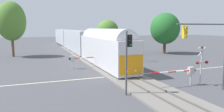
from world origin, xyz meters
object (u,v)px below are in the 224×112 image
Objects in this scene: pine_left_background at (11,21)px; traffic_signal_near_right at (213,39)px; crossing_signal_mast at (202,61)px; elm_centre_background at (108,32)px; crossing_gate_far at (77,59)px; traffic_signal_median at (128,53)px; crossing_gate_near at (187,71)px; commuter_train at (77,40)px; traffic_signal_far_side at (131,40)px; maple_right_background at (165,29)px.

traffic_signal_near_right is at bearing -59.57° from pine_left_background.
elm_centre_background reaches higher than crossing_signal_mast.
crossing_gate_far is at bearing 121.62° from traffic_signal_near_right.
traffic_signal_near_right is at bearing -13.02° from traffic_signal_median.
crossing_signal_mast is at bearing -56.84° from pine_left_background.
crossing_gate_near is 0.93× the size of crossing_gate_far.
commuter_train is 33.15m from crossing_signal_mast.
commuter_train is 15.76× the size of crossing_signal_mast.
commuter_train is 9.92× the size of traffic_signal_near_right.
pine_left_background reaches higher than crossing_gate_far.
traffic_signal_far_side is 0.85× the size of traffic_signal_near_right.
crossing_gate_near is 26.37m from maple_right_background.
traffic_signal_near_right reaches higher than crossing_gate_far.
traffic_signal_near_right is at bearing -111.61° from crossing_signal_mast.
crossing_gate_near is at bearing 163.59° from crossing_signal_mast.
traffic_signal_far_side is (1.41, 15.23, 2.13)m from crossing_gate_near.
pine_left_background is 1.44× the size of elm_centre_background.
maple_right_background is at bearing 60.04° from crossing_gate_near.
traffic_signal_near_right reaches higher than commuter_train.
commuter_train reaches higher than traffic_signal_far_side.
traffic_signal_median is at bearing -116.93° from traffic_signal_far_side.
crossing_gate_near is at bearing -95.30° from traffic_signal_far_side.
maple_right_background is (21.38, 10.34, 4.01)m from crossing_gate_far.
crossing_gate_near and crossing_gate_far have the same top height.
traffic_signal_far_side is 0.71× the size of elm_centre_background.
traffic_signal_far_side is at bearing -71.69° from commuter_train.
traffic_signal_median is at bearing -174.34° from crossing_gate_near.
traffic_signal_near_right is (0.61, -2.34, 3.31)m from crossing_gate_near.
traffic_signal_near_right reaches higher than traffic_signal_median.
traffic_signal_median reaches higher than traffic_signal_far_side.
commuter_train is 6.95× the size of maple_right_background.
traffic_signal_far_side is (0.03, 15.64, 1.15)m from crossing_signal_mast.
commuter_train is 11.01× the size of crossing_gate_far.
crossing_signal_mast is at bearing -91.30° from elm_centre_background.
commuter_train is 5.77× the size of pine_left_background.
commuter_train is 17.96m from traffic_signal_far_side.
traffic_signal_near_right is at bearing -58.38° from crossing_gate_far.
pine_left_background is (-17.52, 28.53, 5.44)m from crossing_gate_near.
elm_centre_background reaches higher than commuter_train.
commuter_train is at bearing 97.46° from crossing_gate_near.
traffic_signal_far_side is 0.50× the size of pine_left_background.
maple_right_background reaches higher than commuter_train.
traffic_signal_median is 0.73× the size of elm_centre_background.
traffic_signal_far_side is (5.64, -17.03, 0.78)m from commuter_train.
elm_centre_background is at bearing -28.96° from commuter_train.
pine_left_background is at bearing 121.56° from crossing_gate_near.
crossing_signal_mast is 0.53× the size of elm_centre_background.
commuter_train is 8.32× the size of elm_centre_background.
maple_right_background is at bearing -29.32° from commuter_train.
elm_centre_background is at bearing 73.54° from traffic_signal_median.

